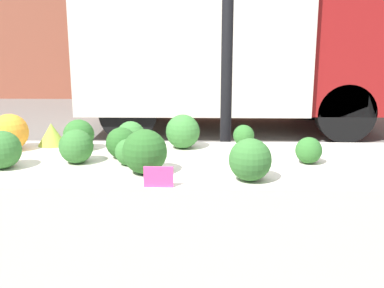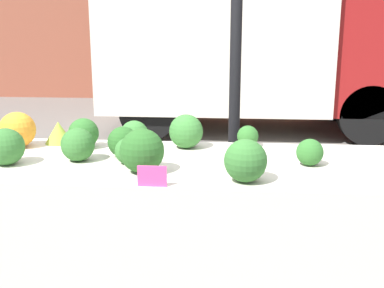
{
  "view_description": "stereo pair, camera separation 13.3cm",
  "coord_description": "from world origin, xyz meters",
  "views": [
    {
      "loc": [
        0.05,
        -2.0,
        1.35
      ],
      "look_at": [
        0.0,
        0.0,
        0.88
      ],
      "focal_mm": 42.0,
      "sensor_mm": 36.0,
      "label": 1
    },
    {
      "loc": [
        0.18,
        -2.0,
        1.35
      ],
      "look_at": [
        0.0,
        0.0,
        0.88
      ],
      "focal_mm": 42.0,
      "sensor_mm": 36.0,
      "label": 2
    }
  ],
  "objects": [
    {
      "name": "broccoli_head_0",
      "position": [
        -0.32,
        0.21,
        0.87
      ],
      "size": [
        0.15,
        0.15,
        0.15
      ],
      "color": "#387533",
      "rests_on": "market_table"
    },
    {
      "name": "price_sign",
      "position": [
        -0.12,
        -0.38,
        0.84
      ],
      "size": [
        0.11,
        0.01,
        0.08
      ],
      "color": "#EF4793",
      "rests_on": "market_table"
    },
    {
      "name": "romanesco_head",
      "position": [
        -0.75,
        0.29,
        0.86
      ],
      "size": [
        0.15,
        0.15,
        0.12
      ],
      "color": "#93B238",
      "rests_on": "market_table"
    },
    {
      "name": "parked_truck",
      "position": [
        0.35,
        4.83,
        1.39
      ],
      "size": [
        4.33,
        2.16,
        2.61
      ],
      "color": "silver",
      "rests_on": "ground_plane"
    },
    {
      "name": "broccoli_head_2",
      "position": [
        -0.05,
        0.25,
        0.89
      ],
      "size": [
        0.17,
        0.17,
        0.17
      ],
      "color": "#387533",
      "rests_on": "market_table"
    },
    {
      "name": "broccoli_head_9",
      "position": [
        -0.28,
        -0.08,
        0.86
      ],
      "size": [
        0.12,
        0.12,
        0.12
      ],
      "color": "#336B2D",
      "rests_on": "market_table"
    },
    {
      "name": "broccoli_head_7",
      "position": [
        0.24,
        -0.29,
        0.89
      ],
      "size": [
        0.17,
        0.17,
        0.17
      ],
      "color": "#336B2D",
      "rests_on": "market_table"
    },
    {
      "name": "broccoli_head_4",
      "position": [
        -0.52,
        -0.05,
        0.88
      ],
      "size": [
        0.15,
        0.15,
        0.15
      ],
      "color": "#336B2D",
      "rests_on": "market_table"
    },
    {
      "name": "broccoli_head_8",
      "position": [
        0.53,
        -0.03,
        0.86
      ],
      "size": [
        0.12,
        0.12,
        0.12
      ],
      "color": "#2D6628",
      "rests_on": "market_table"
    },
    {
      "name": "broccoli_head_3",
      "position": [
        -0.19,
        -0.2,
        0.9
      ],
      "size": [
        0.19,
        0.19,
        0.19
      ],
      "color": "#285B23",
      "rests_on": "market_table"
    },
    {
      "name": "market_table",
      "position": [
        0.0,
        -0.06,
        0.71
      ],
      "size": [
        2.36,
        0.79,
        0.8
      ],
      "color": "beige",
      "rests_on": "ground_plane"
    },
    {
      "name": "broccoli_head_12",
      "position": [
        -0.33,
        0.04,
        0.88
      ],
      "size": [
        0.15,
        0.15,
        0.15
      ],
      "color": "#285B23",
      "rests_on": "market_table"
    },
    {
      "name": "broccoli_head_10",
      "position": [
        -0.82,
        -0.14,
        0.89
      ],
      "size": [
        0.17,
        0.17,
        0.17
      ],
      "color": "#336B2D",
      "rests_on": "market_table"
    },
    {
      "name": "broccoli_head_1",
      "position": [
        0.26,
        0.31,
        0.86
      ],
      "size": [
        0.11,
        0.11,
        0.11
      ],
      "color": "#2D6628",
      "rests_on": "market_table"
    },
    {
      "name": "orange_cauliflower",
      "position": [
        -0.92,
        0.19,
        0.89
      ],
      "size": [
        0.19,
        0.19,
        0.19
      ],
      "color": "orange",
      "rests_on": "market_table"
    },
    {
      "name": "tent_pole",
      "position": [
        0.19,
        0.78,
        1.38
      ],
      "size": [
        0.07,
        0.07,
        2.76
      ],
      "color": "black",
      "rests_on": "ground_plane"
    },
    {
      "name": "broccoli_head_6",
      "position": [
        -0.58,
        0.2,
        0.88
      ],
      "size": [
        0.16,
        0.16,
        0.16
      ],
      "color": "#2D6628",
      "rests_on": "market_table"
    }
  ]
}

